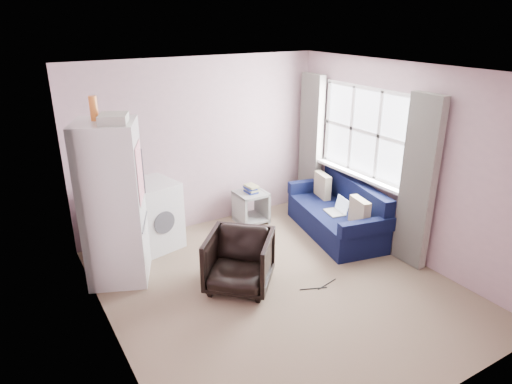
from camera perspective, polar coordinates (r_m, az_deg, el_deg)
room at (r=5.00m, az=3.19°, el=0.51°), size 3.84×4.24×2.54m
armchair at (r=5.36m, az=-2.12°, el=-8.34°), size 1.00×1.00×0.75m
fridge at (r=5.54m, az=-17.43°, el=-1.32°), size 0.88×0.87×2.21m
washing_machine at (r=6.38m, az=-13.04°, el=-2.69°), size 0.80×0.80×0.94m
side_table at (r=7.04m, az=-0.63°, el=-1.60°), size 0.45×0.45×0.61m
sofa at (r=6.80m, az=10.32°, el=-2.84°), size 1.13×1.88×0.78m
window_dressing at (r=6.62m, az=12.58°, el=3.93°), size 0.17×2.62×2.18m
floor_cables at (r=5.60m, az=8.03°, el=-11.59°), size 0.52×0.14×0.01m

